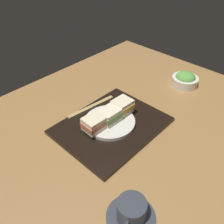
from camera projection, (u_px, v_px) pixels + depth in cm
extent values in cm
cube|color=olive|center=(108.00, 130.00, 95.09)|extent=(140.00, 100.00, 3.00)
cube|color=black|center=(112.00, 126.00, 93.72)|extent=(40.08, 31.66, 1.41)
cylinder|color=silver|center=(109.00, 121.00, 93.53)|extent=(19.78, 19.78, 1.39)
cube|color=beige|center=(122.00, 110.00, 96.49)|extent=(7.59, 6.67, 1.55)
cube|color=gold|center=(122.00, 106.00, 95.23)|extent=(7.71, 7.18, 2.47)
cube|color=beige|center=(123.00, 102.00, 93.97)|extent=(7.59, 6.67, 1.55)
cube|color=#EFE5C1|center=(109.00, 119.00, 92.65)|extent=(7.59, 6.67, 1.40)
cube|color=#669347|center=(109.00, 115.00, 91.46)|extent=(8.02, 6.99, 2.40)
cube|color=#EFE5C1|center=(109.00, 111.00, 90.27)|extent=(7.59, 6.67, 1.40)
cube|color=beige|center=(94.00, 127.00, 88.69)|extent=(7.59, 6.67, 1.64)
cube|color=#CC6B4C|center=(94.00, 124.00, 87.57)|extent=(8.08, 6.79, 1.91)
cube|color=beige|center=(94.00, 120.00, 86.46)|extent=(7.59, 6.67, 1.64)
cylinder|color=silver|center=(185.00, 81.00, 116.68)|extent=(12.45, 12.45, 4.18)
ellipsoid|color=#5B9E42|center=(186.00, 77.00, 115.37)|extent=(9.41, 9.41, 5.18)
cube|color=tan|center=(91.00, 106.00, 101.61)|extent=(22.46, 3.50, 0.70)
cube|color=tan|center=(92.00, 107.00, 101.12)|extent=(22.46, 3.50, 0.70)
cylinder|color=#333842|center=(131.00, 217.00, 65.47)|extent=(13.69, 13.69, 0.80)
cylinder|color=#333842|center=(132.00, 210.00, 63.26)|extent=(7.87, 7.87, 6.25)
cylinder|color=black|center=(132.00, 204.00, 61.55)|extent=(7.24, 7.24, 0.40)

